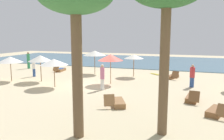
{
  "coord_description": "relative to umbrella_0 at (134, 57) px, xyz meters",
  "views": [
    {
      "loc": [
        6.77,
        -15.69,
        3.79
      ],
      "look_at": [
        1.09,
        0.8,
        1.1
      ],
      "focal_mm": 36.44,
      "sensor_mm": 36.0,
      "label": 1
    }
  ],
  "objects": [
    {
      "name": "person_3",
      "position": [
        -0.85,
        -5.71,
        -0.93
      ],
      "size": [
        0.34,
        0.34,
        1.79
      ],
      "color": "white",
      "rests_on": "ground_plane"
    },
    {
      "name": "umbrella_1",
      "position": [
        -9.09,
        -5.35,
        -0.04
      ],
      "size": [
        2.01,
        2.01,
        2.05
      ],
      "color": "brown",
      "rests_on": "ground_plane"
    },
    {
      "name": "lounger_4",
      "position": [
        6.16,
        -8.61,
        -1.68
      ],
      "size": [
        1.13,
        1.8,
        0.68
      ],
      "color": "brown",
      "rests_on": "ground_plane"
    },
    {
      "name": "lounger_0",
      "position": [
        -8.05,
        0.46,
        -1.67
      ],
      "size": [
        0.81,
        1.73,
        0.72
      ],
      "color": "olive",
      "rests_on": "ground_plane"
    },
    {
      "name": "person_2",
      "position": [
        -12.56,
        1.1,
        -0.9
      ],
      "size": [
        0.37,
        0.37,
        1.88
      ],
      "color": "#338C59",
      "rests_on": "ground_plane"
    },
    {
      "name": "lounger_2",
      "position": [
        3.46,
        0.25,
        -1.68
      ],
      "size": [
        1.18,
        1.75,
        0.73
      ],
      "color": "brown",
      "rests_on": "ground_plane"
    },
    {
      "name": "surfboard",
      "position": [
        1.89,
        1.71,
        -1.81
      ],
      "size": [
        1.7,
        1.48,
        0.07
      ],
      "color": "gold",
      "rests_on": "ground_plane"
    },
    {
      "name": "person_0",
      "position": [
        -8.68,
        -2.96,
        -1.0
      ],
      "size": [
        0.39,
        0.39,
        1.66
      ],
      "color": "#2D4C8C",
      "rests_on": "ground_plane"
    },
    {
      "name": "lounger_1",
      "position": [
        1.23,
        -8.78,
        -1.68
      ],
      "size": [
        1.24,
        1.76,
        0.71
      ],
      "color": "olive",
      "rests_on": "ground_plane"
    },
    {
      "name": "umbrella_5",
      "position": [
        -6.7,
        -4.61,
        0.07
      ],
      "size": [
        1.93,
        1.93,
        2.16
      ],
      "color": "brown",
      "rests_on": "ground_plane"
    },
    {
      "name": "lounger_5",
      "position": [
        5.08,
        -6.55,
        -1.68
      ],
      "size": [
        0.79,
        1.72,
        0.73
      ],
      "color": "brown",
      "rests_on": "ground_plane"
    },
    {
      "name": "ground_plane",
      "position": [
        -1.94,
        -4.44,
        -1.85
      ],
      "size": [
        60.0,
        60.0,
        0.0
      ],
      "primitive_type": "plane",
      "color": "beige"
    },
    {
      "name": "umbrella_0",
      "position": [
        0.0,
        0.0,
        0.0
      ],
      "size": [
        1.76,
        1.76,
        2.04
      ],
      "color": "brown",
      "rests_on": "ground_plane"
    },
    {
      "name": "ocean_water",
      "position": [
        -1.94,
        12.56,
        -1.82
      ],
      "size": [
        48.0,
        16.0,
        0.06
      ],
      "primitive_type": "cube",
      "color": "#476B7F",
      "rests_on": "ground_plane"
    },
    {
      "name": "umbrella_3",
      "position": [
        -4.0,
        0.29,
        0.2
      ],
      "size": [
        2.21,
        2.21,
        2.28
      ],
      "color": "brown",
      "rests_on": "ground_plane"
    },
    {
      "name": "umbrella_4",
      "position": [
        -4.5,
        -6.02,
        0.0
      ],
      "size": [
        2.04,
        2.04,
        2.07
      ],
      "color": "brown",
      "rests_on": "ground_plane"
    },
    {
      "name": "person_1",
      "position": [
        5.06,
        -2.79,
        -1.01
      ],
      "size": [
        0.5,
        0.5,
        1.67
      ],
      "color": "#2D4C8C",
      "rests_on": "ground_plane"
    },
    {
      "name": "umbrella_2",
      "position": [
        -0.97,
        -3.62,
        0.23
      ],
      "size": [
        1.96,
        1.96,
        2.33
      ],
      "color": "olive",
      "rests_on": "ground_plane"
    }
  ]
}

